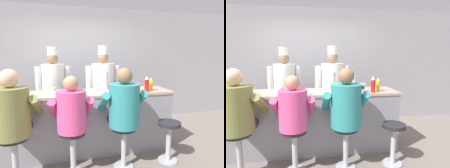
{
  "view_description": "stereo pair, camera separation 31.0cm",
  "coord_description": "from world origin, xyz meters",
  "views": [
    {
      "loc": [
        -0.33,
        -2.69,
        1.6
      ],
      "look_at": [
        0.4,
        0.29,
        1.13
      ],
      "focal_mm": 30.0,
      "sensor_mm": 36.0,
      "label": 1
    },
    {
      "loc": [
        -0.02,
        -2.75,
        1.6
      ],
      "look_at": [
        0.4,
        0.29,
        1.13
      ],
      "focal_mm": 30.0,
      "sensor_mm": 36.0,
      "label": 2
    }
  ],
  "objects": [
    {
      "name": "ground_plane",
      "position": [
        0.0,
        0.0,
        0.0
      ],
      "size": [
        20.0,
        20.0,
        0.0
      ],
      "primitive_type": "plane",
      "color": "slate"
    },
    {
      "name": "wall_back",
      "position": [
        0.0,
        1.79,
        1.35
      ],
      "size": [
        10.0,
        0.06,
        2.7
      ],
      "color": "#99999E",
      "rests_on": "ground_plane"
    },
    {
      "name": "diner_counter",
      "position": [
        0.0,
        0.32,
        0.51
      ],
      "size": [
        2.8,
        0.65,
        1.01
      ],
      "color": "gray",
      "rests_on": "ground_plane"
    },
    {
      "name": "ketchup_bottle_red",
      "position": [
        0.94,
        0.12,
        1.13
      ],
      "size": [
        0.07,
        0.07,
        0.26
      ],
      "color": "red",
      "rests_on": "diner_counter"
    },
    {
      "name": "mustard_bottle_yellow",
      "position": [
        1.06,
        0.21,
        1.12
      ],
      "size": [
        0.06,
        0.06,
        0.23
      ],
      "color": "yellow",
      "rests_on": "diner_counter"
    },
    {
      "name": "hot_sauce_bottle_orange",
      "position": [
        0.56,
        0.14,
        1.09
      ],
      "size": [
        0.04,
        0.04,
        0.16
      ],
      "color": "orange",
      "rests_on": "diner_counter"
    },
    {
      "name": "water_pitcher_clear",
      "position": [
        0.69,
        0.47,
        1.13
      ],
      "size": [
        0.13,
        0.11,
        0.23
      ],
      "color": "silver",
      "rests_on": "diner_counter"
    },
    {
      "name": "breakfast_plate",
      "position": [
        -0.15,
        0.13,
        1.03
      ],
      "size": [
        0.26,
        0.26,
        0.05
      ],
      "color": "white",
      "rests_on": "diner_counter"
    },
    {
      "name": "cereal_bowl",
      "position": [
        -0.5,
        0.14,
        1.04
      ],
      "size": [
        0.15,
        0.15,
        0.06
      ],
      "color": "white",
      "rests_on": "diner_counter"
    },
    {
      "name": "coffee_mug_tan",
      "position": [
        -0.52,
        0.29,
        1.06
      ],
      "size": [
        0.12,
        0.08,
        0.09
      ],
      "color": "beige",
      "rests_on": "diner_counter"
    },
    {
      "name": "cup_stack_steel",
      "position": [
        0.34,
        0.53,
        1.16
      ],
      "size": [
        0.1,
        0.1,
        0.3
      ],
      "color": "#B7BABF",
      "rests_on": "diner_counter"
    },
    {
      "name": "napkin_dispenser_chrome",
      "position": [
        0.78,
        0.2,
        1.09
      ],
      "size": [
        0.1,
        0.06,
        0.14
      ],
      "color": "silver",
      "rests_on": "diner_counter"
    },
    {
      "name": "diner_seated_olive",
      "position": [
        -0.99,
        -0.26,
        0.88
      ],
      "size": [
        0.65,
        0.64,
        1.45
      ],
      "color": "#B2B5BA",
      "rests_on": "ground_plane"
    },
    {
      "name": "diner_seated_pink",
      "position": [
        -0.28,
        -0.27,
        0.84
      ],
      "size": [
        0.57,
        0.57,
        1.35
      ],
      "color": "#B2B5BA",
      "rests_on": "ground_plane"
    },
    {
      "name": "diner_seated_teal",
      "position": [
        0.43,
        -0.26,
        0.88
      ],
      "size": [
        0.64,
        0.63,
        1.44
      ],
      "color": "#B2B5BA",
      "rests_on": "ground_plane"
    },
    {
      "name": "empty_stool_round",
      "position": [
        1.14,
        -0.3,
        0.42
      ],
      "size": [
        0.34,
        0.34,
        0.62
      ],
      "color": "#B2B5BA",
      "rests_on": "ground_plane"
    },
    {
      "name": "cook_in_whites_near",
      "position": [
        -0.59,
        1.23,
        0.97
      ],
      "size": [
        0.69,
        0.44,
        1.77
      ],
      "color": "#232328",
      "rests_on": "ground_plane"
    },
    {
      "name": "cook_in_whites_far",
      "position": [
        0.39,
        0.99,
        0.98
      ],
      "size": [
        0.7,
        0.45,
        1.79
      ],
      "color": "#232328",
      "rests_on": "ground_plane"
    }
  ]
}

